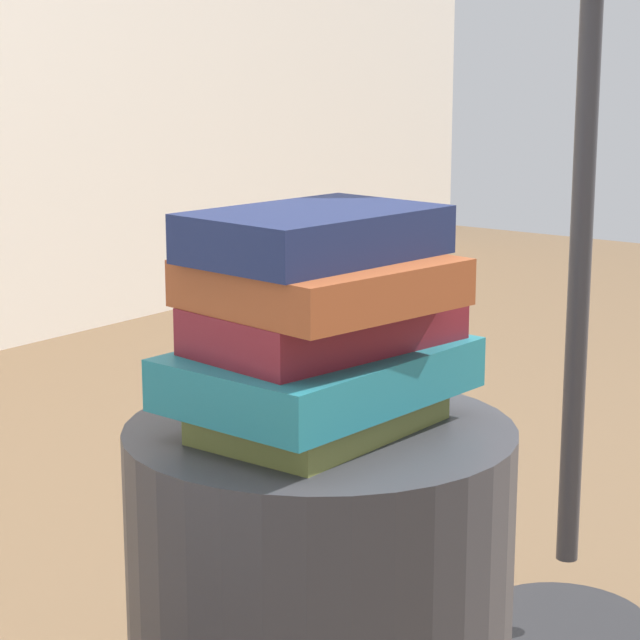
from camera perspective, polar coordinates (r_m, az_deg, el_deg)
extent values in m
cylinder|color=#333338|center=(1.34, 0.00, -13.87)|extent=(0.40, 0.40, 0.44)
cube|color=olive|center=(1.24, 0.02, -4.42)|extent=(0.24, 0.16, 0.03)
cube|color=#1E727F|center=(1.25, -0.01, -2.38)|extent=(0.30, 0.22, 0.05)
cube|color=maroon|center=(1.24, 0.15, -0.15)|extent=(0.28, 0.19, 0.05)
cube|color=#994723|center=(1.21, 0.05, 1.73)|extent=(0.25, 0.24, 0.05)
cube|color=#19234C|center=(1.20, -0.09, 3.95)|extent=(0.26, 0.18, 0.05)
cylinder|color=#262628|center=(1.85, 11.10, -13.51)|extent=(0.24, 0.24, 0.02)
cylinder|color=#333338|center=(1.67, 11.98, 5.96)|extent=(0.03, 0.03, 1.04)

